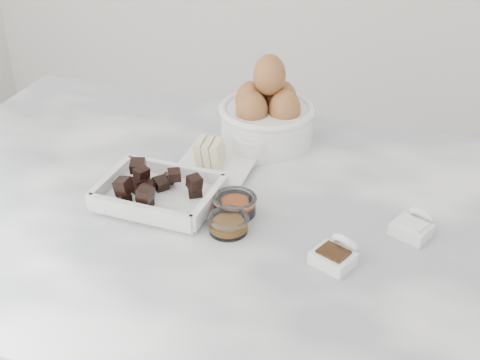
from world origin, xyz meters
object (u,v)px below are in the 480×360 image
Objects in this scene: honey_bowl at (228,223)px; salt_spoon at (414,226)px; butter_plate at (215,161)px; vanilla_spoon at (336,254)px; chocolate_dish at (159,190)px; zest_bowl at (235,204)px; sugar_ramekin at (253,145)px; egg_bowl at (267,114)px.

salt_spoon is (0.27, 0.09, -0.00)m from honey_bowl.
vanilla_spoon is at bearing -36.33° from butter_plate.
butter_plate is at bearing 68.91° from chocolate_dish.
salt_spoon is at bearing -12.83° from butter_plate.
zest_bowl is (-0.01, 0.05, 0.00)m from honey_bowl.
honey_bowl is at bearing -62.76° from butter_plate.
sugar_ramekin is (0.05, 0.07, 0.01)m from butter_plate.
honey_bowl is 0.29m from salt_spoon.
sugar_ramekin is 0.19m from zest_bowl.
egg_bowl is 0.31m from honey_bowl.
sugar_ramekin is at bearing 154.16° from salt_spoon.
chocolate_dish reaches higher than salt_spoon.
salt_spoon is (0.31, -0.22, -0.04)m from egg_bowl.
salt_spoon is at bearing 6.53° from chocolate_dish.
chocolate_dish reaches higher than vanilla_spoon.
zest_bowl is at bearing 158.08° from vanilla_spoon.
butter_plate is at bearing 167.17° from salt_spoon.
vanilla_spoon is 0.15m from salt_spoon.
salt_spoon is (0.31, -0.15, -0.01)m from sugar_ramekin.
egg_bowl reaches higher than vanilla_spoon.
chocolate_dish is at bearing -173.47° from salt_spoon.
vanilla_spoon is at bearing -131.43° from salt_spoon.
chocolate_dish is at bearing -111.50° from egg_bowl.
egg_bowl is at bearing 96.22° from honey_bowl.
chocolate_dish is 2.75× the size of zest_bowl.
butter_plate is 0.19m from honey_bowl.
egg_bowl is (0.01, 0.07, 0.03)m from sugar_ramekin.
sugar_ramekin reaches higher than zest_bowl.
sugar_ramekin is at bearing 54.97° from butter_plate.
honey_bowl is at bearing -16.98° from chocolate_dish.
honey_bowl is (0.04, -0.24, -0.01)m from sugar_ramekin.
honey_bowl is at bearing -81.70° from zest_bowl.
sugar_ramekin is at bearing 99.68° from zest_bowl.
sugar_ramekin is at bearing 99.39° from honey_bowl.
salt_spoon is at bearing 18.11° from honey_bowl.
zest_bowl is (0.03, -0.26, -0.04)m from egg_bowl.
egg_bowl is 0.26m from zest_bowl.
zest_bowl is at bearing -84.20° from egg_bowl.
chocolate_dish is 1.07× the size of egg_bowl.
honey_bowl is (0.14, -0.04, -0.01)m from chocolate_dish.
butter_plate is 2.06× the size of honey_bowl.
butter_plate reaches higher than honey_bowl.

